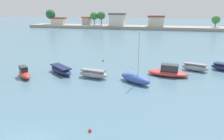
# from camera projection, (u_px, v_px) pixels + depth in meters

# --- Properties ---
(moored_boat_1) EXTENTS (3.52, 3.28, 1.43)m
(moored_boat_1) POSITION_uv_depth(u_px,v_px,m) (24.00, 73.00, 26.01)
(moored_boat_1) COLOR #C63833
(moored_boat_1) RESTS_ON ground
(moored_boat_2) EXTENTS (4.88, 4.14, 1.00)m
(moored_boat_2) POSITION_uv_depth(u_px,v_px,m) (61.00, 70.00, 27.71)
(moored_boat_2) COLOR navy
(moored_boat_2) RESTS_ON ground
(moored_boat_3) EXTENTS (4.02, 1.71, 1.07)m
(moored_boat_3) POSITION_uv_depth(u_px,v_px,m) (93.00, 74.00, 25.87)
(moored_boat_3) COLOR #9E9EA3
(moored_boat_3) RESTS_ON ground
(moored_boat_4) EXTENTS (4.31, 3.43, 5.94)m
(moored_boat_4) POSITION_uv_depth(u_px,v_px,m) (135.00, 78.00, 24.10)
(moored_boat_4) COLOR #3856A8
(moored_boat_4) RESTS_ON ground
(moored_boat_5) EXTENTS (5.38, 2.54, 1.56)m
(moored_boat_5) POSITION_uv_depth(u_px,v_px,m) (168.00, 72.00, 26.60)
(moored_boat_5) COLOR #C63833
(moored_boat_5) RESTS_ON ground
(moored_boat_6) EXTENTS (3.82, 2.18, 1.06)m
(moored_boat_6) POSITION_uv_depth(u_px,v_px,m) (195.00, 67.00, 28.83)
(moored_boat_6) COLOR #9E9EA3
(moored_boat_6) RESTS_ON ground
(mooring_buoy_0) EXTENTS (0.24, 0.24, 0.24)m
(mooring_buoy_0) POSITION_uv_depth(u_px,v_px,m) (90.00, 130.00, 14.54)
(mooring_buoy_0) COLOR red
(mooring_buoy_0) RESTS_ON ground
(mooring_buoy_3) EXTENTS (0.29, 0.29, 0.29)m
(mooring_buoy_3) POSITION_uv_depth(u_px,v_px,m) (103.00, 60.00, 34.29)
(mooring_buoy_3) COLOR red
(mooring_buoy_3) RESTS_ON ground
(distant_shoreline) EXTENTS (108.64, 10.51, 8.22)m
(distant_shoreline) POSITION_uv_depth(u_px,v_px,m) (134.00, 25.00, 90.21)
(distant_shoreline) COLOR gray
(distant_shoreline) RESTS_ON ground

